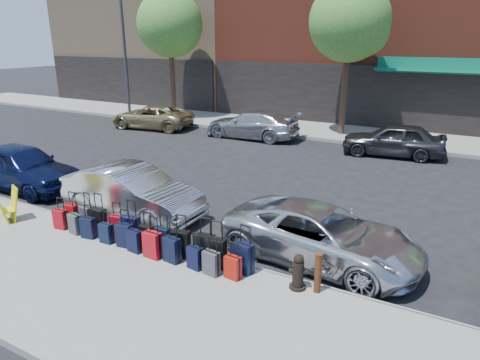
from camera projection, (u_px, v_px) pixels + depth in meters
The scene contains 39 objects.
ground at pixel (244, 190), 14.09m from camera, with size 120.00×120.00×0.00m, color black.
sidewalk_near at pixel (93, 283), 8.66m from camera, with size 60.00×4.00×0.15m, color gray.
sidewalk_far at pixel (334, 132), 22.38m from camera, with size 60.00×4.00×0.15m, color gray.
curb_near at pixel (157, 243), 10.34m from camera, with size 60.00×0.08×0.15m, color gray.
curb_far at pixel (322, 140), 20.70m from camera, with size 60.00×0.08×0.15m, color gray.
tree_left at pixel (172, 26), 24.76m from camera, with size 3.80×3.80×7.27m.
tree_center at pixel (352, 23), 19.98m from camera, with size 3.80×3.80×7.27m.
streetlight at pixel (126, 39), 25.75m from camera, with size 2.59×0.18×8.00m.
suitcase_front_0 at pixel (72, 214), 11.12m from camera, with size 0.38×0.22×0.88m.
suitcase_front_1 at pixel (87, 217), 10.89m from camera, with size 0.41×0.26×0.94m.
suitcase_front_2 at pixel (98, 220), 10.66m from camera, with size 0.42×0.24×1.01m.
suitcase_front_3 at pixel (117, 226), 10.44m from camera, with size 0.39×0.27×0.88m.
suitcase_front_4 at pixel (131, 229), 10.16m from camera, with size 0.44×0.25×1.04m.
suitcase_front_5 at pixel (147, 236), 9.91m from camera, with size 0.36×0.20×0.86m.
suitcase_front_6 at pixel (163, 239), 9.78m from camera, with size 0.36×0.21×0.87m.
suitcase_front_7 at pixel (181, 244), 9.46m from camera, with size 0.44×0.30×0.98m.
suitcase_front_8 at pixel (205, 248), 9.26m from camera, with size 0.44×0.28×1.00m.
suitcase_front_9 at pixel (216, 253), 9.03m from camera, with size 0.46×0.29×1.04m.
suitcase_front_10 at pixel (243, 258), 8.83m from camera, with size 0.47×0.31×1.04m.
suitcase_back_0 at pixel (61, 219), 10.88m from camera, with size 0.36×0.24×0.82m.
suitcase_back_1 at pixel (75, 224), 10.60m from camera, with size 0.37×0.25×0.82m.
suitcase_back_2 at pixel (88, 228), 10.37m from camera, with size 0.38×0.25×0.84m.
suitcase_back_3 at pixel (106, 233), 10.13m from camera, with size 0.33×0.19×0.78m.
suitcase_back_4 at pixel (125, 235), 9.93m from camera, with size 0.40×0.27×0.90m.
suitcase_back_5 at pixel (135, 241), 9.70m from camera, with size 0.37×0.24×0.84m.
suitcase_back_6 at pixel (153, 245), 9.43m from camera, with size 0.41×0.25×0.96m.
suitcase_back_7 at pixel (172, 250), 9.25m from camera, with size 0.40×0.26×0.91m.
suitcase_back_8 at pixel (195, 258), 8.99m from camera, with size 0.36×0.24×0.80m.
suitcase_back_9 at pixel (211, 263), 8.76m from camera, with size 0.37×0.24×0.83m.
suitcase_back_10 at pixel (233, 267), 8.62m from camera, with size 0.35×0.23×0.78m.
fire_hydrant at pixel (298, 273), 8.25m from camera, with size 0.38×0.33×0.73m.
bollard at pixel (318, 272), 8.10m from camera, with size 0.15×0.15×0.82m.
display_rack at pixel (7, 205), 11.25m from camera, with size 0.68×0.71×0.91m.
car_near_0 at pixel (21, 167), 14.06m from camera, with size 1.76×4.38×1.49m, color #0D153B.
car_near_1 at pixel (132, 192), 11.94m from camera, with size 1.48×4.23×1.40m, color silver.
car_near_2 at pixel (322, 235), 9.52m from camera, with size 2.06×4.47×1.24m, color silver.
car_far_0 at pixel (152, 117), 23.52m from camera, with size 2.11×4.57×1.27m, color tan.
car_far_1 at pixel (252, 124), 21.21m from camera, with size 1.93×4.74×1.37m, color silver.
car_far_2 at pixel (393, 140), 17.98m from camera, with size 1.67×4.14×1.41m, color #323134.
Camera 1 is at (6.25, -11.68, 4.81)m, focal length 32.00 mm.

